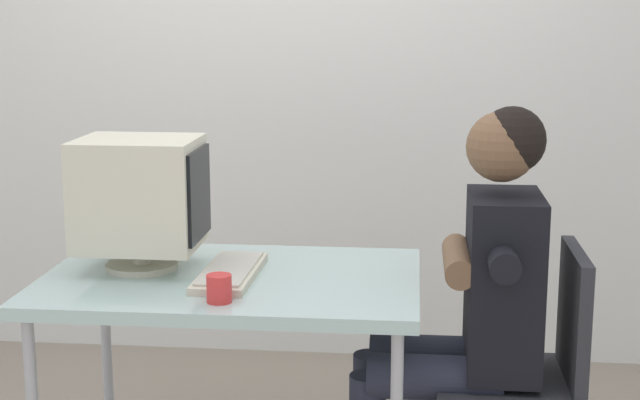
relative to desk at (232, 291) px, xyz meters
name	(u,v)px	position (x,y,z in m)	size (l,w,h in m)	color
wall_back	(355,29)	(0.30, 1.40, 0.80)	(8.00, 0.10, 3.00)	silver
desk	(232,291)	(0.00, 0.00, 0.00)	(1.19, 0.79, 0.76)	#B7B7BC
crt_monitor	(140,195)	(-0.30, 0.05, 0.30)	(0.39, 0.32, 0.43)	beige
keyboard	(230,272)	(0.00, -0.02, 0.07)	(0.17, 0.44, 0.03)	beige
office_chair	(528,367)	(0.94, -0.01, -0.21)	(0.44, 0.44, 0.87)	#4C4C51
person_seated	(469,296)	(0.75, -0.01, 0.01)	(0.70, 0.54, 1.31)	black
desk_mug	(219,288)	(0.02, -0.28, 0.09)	(0.07, 0.08, 0.08)	red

